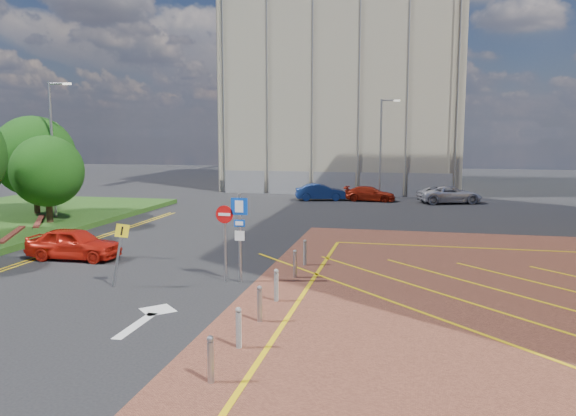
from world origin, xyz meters
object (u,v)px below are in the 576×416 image
(tree_c, at_px, (47,171))
(car_red_left, at_px, (74,243))
(car_silver_back, at_px, (450,194))
(lamp_left_far, at_px, (53,144))
(warning_sign, at_px, (119,247))
(car_red_back, at_px, (370,194))
(tree_d, at_px, (34,156))
(sign_cluster, at_px, (234,228))
(lamp_back, at_px, (382,145))
(car_blue_back, at_px, (321,192))

(tree_c, height_order, car_red_left, tree_c)
(car_silver_back, bearing_deg, lamp_left_far, 102.00)
(warning_sign, height_order, car_red_back, warning_sign)
(tree_d, xyz_separation_m, car_silver_back, (25.86, 13.30, -3.20))
(car_red_back, bearing_deg, warning_sign, 169.64)
(lamp_left_far, relative_size, sign_cluster, 2.50)
(warning_sign, relative_size, car_silver_back, 0.47)
(sign_cluster, bearing_deg, lamp_left_far, 143.18)
(sign_cluster, xyz_separation_m, car_silver_back, (9.07, 25.32, -1.29))
(tree_c, distance_m, car_silver_back, 28.19)
(lamp_back, distance_m, car_blue_back, 6.23)
(warning_sign, distance_m, car_red_left, 5.52)
(sign_cluster, xyz_separation_m, car_blue_back, (-0.82, 25.03, -1.30))
(car_red_back, distance_m, car_silver_back, 6.04)
(tree_d, height_order, lamp_left_far, lamp_left_far)
(sign_cluster, bearing_deg, car_silver_back, 70.30)
(sign_cluster, height_order, car_silver_back, sign_cluster)
(car_red_back, bearing_deg, sign_cluster, 176.79)
(lamp_left_far, xyz_separation_m, car_red_back, (17.75, 14.37, -4.08))
(lamp_back, bearing_deg, car_red_left, -114.87)
(lamp_back, bearing_deg, sign_cluster, -97.97)
(car_red_back, bearing_deg, car_red_left, 158.73)
(tree_d, height_order, sign_cluster, tree_d)
(tree_c, bearing_deg, lamp_left_far, 114.71)
(tree_d, height_order, car_red_left, tree_d)
(tree_c, relative_size, lamp_left_far, 0.61)
(sign_cluster, relative_size, car_silver_back, 0.67)
(car_blue_back, height_order, car_silver_back, car_silver_back)
(tree_c, bearing_deg, tree_d, 135.00)
(tree_d, relative_size, sign_cluster, 1.90)
(sign_cluster, bearing_deg, lamp_back, 82.03)
(tree_d, bearing_deg, lamp_left_far, -25.68)
(sign_cluster, relative_size, warning_sign, 1.42)
(tree_d, height_order, car_red_back, tree_d)
(tree_d, bearing_deg, car_red_left, -47.73)
(tree_c, bearing_deg, car_red_left, -48.99)
(tree_c, relative_size, warning_sign, 2.18)
(tree_d, xyz_separation_m, car_red_back, (19.83, 13.37, -3.29))
(tree_d, xyz_separation_m, sign_cluster, (16.80, -12.02, -1.92))
(lamp_left_far, height_order, lamp_back, lamp_left_far)
(tree_d, distance_m, car_silver_back, 29.26)
(lamp_left_far, bearing_deg, car_red_left, -52.12)
(sign_cluster, bearing_deg, tree_c, 146.84)
(car_red_left, relative_size, car_blue_back, 0.99)
(lamp_left_far, height_order, warning_sign, lamp_left_far)
(lamp_left_far, distance_m, car_red_back, 23.20)
(car_blue_back, bearing_deg, car_red_left, 148.09)
(tree_d, distance_m, car_blue_back, 20.85)
(warning_sign, bearing_deg, car_red_left, 138.90)
(lamp_back, xyz_separation_m, car_red_back, (-0.75, -1.63, -3.78))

